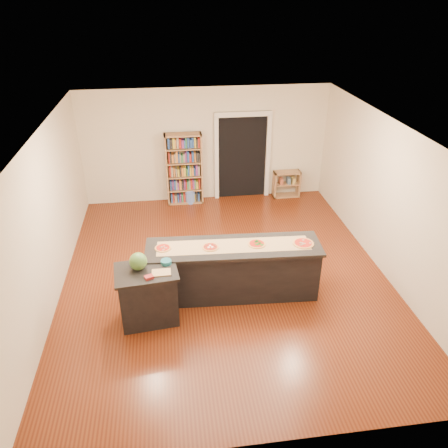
{
  "coord_description": "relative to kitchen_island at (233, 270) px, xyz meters",
  "views": [
    {
      "loc": [
        -0.93,
        -6.73,
        4.84
      ],
      "look_at": [
        0.0,
        0.2,
        1.0
      ],
      "focal_mm": 35.0,
      "sensor_mm": 36.0,
      "label": 1
    }
  ],
  "objects": [
    {
      "name": "pizza_c",
      "position": [
        0.4,
        -0.0,
        0.5
      ],
      "size": [
        0.3,
        0.3,
        0.02
      ],
      "color": "tan",
      "rests_on": "kitchen_island"
    },
    {
      "name": "doorway",
      "position": [
        0.84,
        4.01,
        0.71
      ],
      "size": [
        1.4,
        0.09,
        2.21
      ],
      "color": "black",
      "rests_on": "room"
    },
    {
      "name": "pizza_b",
      "position": [
        -0.4,
        -0.0,
        0.5
      ],
      "size": [
        0.29,
        0.29,
        0.02
      ],
      "color": "tan",
      "rests_on": "kitchen_island"
    },
    {
      "name": "kraft_paper",
      "position": [
        0.0,
        0.01,
        0.49
      ],
      "size": [
        2.6,
        0.6,
        0.0
      ],
      "primitive_type": "cube",
      "rotation": [
        0.0,
        0.0,
        -0.05
      ],
      "color": "#9E7D51",
      "rests_on": "kitchen_island"
    },
    {
      "name": "side_counter",
      "position": [
        -1.46,
        -0.5,
        -0.01
      ],
      "size": [
        0.97,
        0.71,
        0.96
      ],
      "rotation": [
        0.0,
        0.0,
        0.1
      ],
      "color": "black",
      "rests_on": "ground"
    },
    {
      "name": "room",
      "position": [
        -0.06,
        0.55,
        0.91
      ],
      "size": [
        6.0,
        7.0,
        2.8
      ],
      "color": "beige",
      "rests_on": "ground"
    },
    {
      "name": "package_teal",
      "position": [
        -1.14,
        -0.35,
        0.49
      ],
      "size": [
        0.17,
        0.17,
        0.06
      ],
      "primitive_type": "cylinder",
      "color": "#195966",
      "rests_on": "side_counter"
    },
    {
      "name": "watermelon",
      "position": [
        -1.56,
        -0.43,
        0.6
      ],
      "size": [
        0.28,
        0.28,
        0.28
      ],
      "primitive_type": "sphere",
      "color": "#144214",
      "rests_on": "side_counter"
    },
    {
      "name": "kitchen_island",
      "position": [
        0.0,
        0.0,
        0.0
      ],
      "size": [
        2.97,
        0.8,
        0.98
      ],
      "rotation": [
        0.0,
        0.0,
        -0.05
      ],
      "color": "black",
      "rests_on": "ground"
    },
    {
      "name": "low_shelf",
      "position": [
        1.98,
        3.85,
        -0.15
      ],
      "size": [
        0.68,
        0.29,
        0.68
      ],
      "primitive_type": "cube",
      "color": "#AB7F53",
      "rests_on": "ground"
    },
    {
      "name": "package_red",
      "position": [
        -1.4,
        -0.71,
        0.48
      ],
      "size": [
        0.15,
        0.13,
        0.05
      ],
      "primitive_type": "cube",
      "rotation": [
        0.0,
        0.0,
        0.39
      ],
      "color": "maroon",
      "rests_on": "side_counter"
    },
    {
      "name": "pizza_d",
      "position": [
        1.18,
        -0.09,
        0.5
      ],
      "size": [
        0.34,
        0.34,
        0.02
      ],
      "color": "tan",
      "rests_on": "kitchen_island"
    },
    {
      "name": "waste_bin",
      "position": [
        -0.51,
        3.79,
        -0.31
      ],
      "size": [
        0.25,
        0.25,
        0.36
      ],
      "primitive_type": "cylinder",
      "color": "#5C7DCE",
      "rests_on": "ground"
    },
    {
      "name": "bookshelf",
      "position": [
        -0.63,
        3.84,
        0.39
      ],
      "size": [
        0.89,
        0.32,
        1.77
      ],
      "primitive_type": "cube",
      "color": "#AB7F53",
      "rests_on": "ground"
    },
    {
      "name": "pizza_a",
      "position": [
        -1.18,
        0.08,
        0.5
      ],
      "size": [
        0.28,
        0.28,
        0.02
      ],
      "color": "tan",
      "rests_on": "kitchen_island"
    },
    {
      "name": "cutting_board",
      "position": [
        -1.22,
        -0.6,
        0.47
      ],
      "size": [
        0.29,
        0.19,
        0.02
      ],
      "primitive_type": "cube",
      "rotation": [
        0.0,
        0.0,
        -0.0
      ],
      "color": "tan",
      "rests_on": "side_counter"
    }
  ]
}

